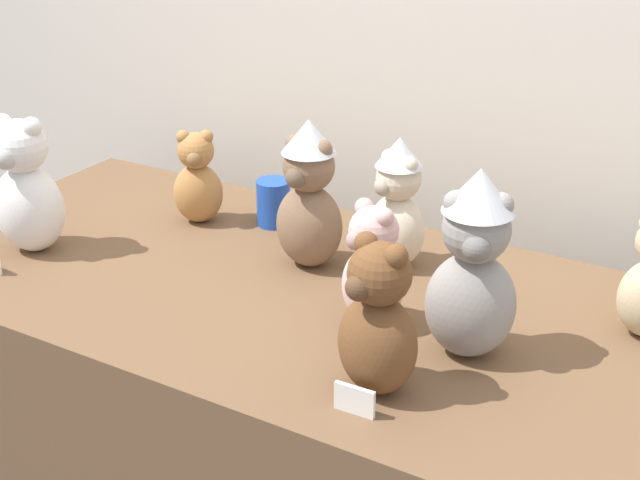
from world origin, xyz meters
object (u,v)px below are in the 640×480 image
object	(u,v)px
teddy_bear_mocha	(309,196)
teddy_bear_snow	(26,189)
teddy_bear_chestnut	(378,322)
teddy_bear_caramel	(197,180)
party_cup_blue	(274,203)
teddy_bear_blush	(372,269)
teddy_bear_cream	(397,204)
teddy_bear_ash	(473,267)
display_table	(320,450)

from	to	relation	value
teddy_bear_mocha	teddy_bear_snow	xyz separation A→B (m)	(-0.57, -0.24, -0.01)
teddy_bear_chestnut	teddy_bear_snow	distance (m)	0.91
teddy_bear_mocha	teddy_bear_caramel	distance (m)	0.36
teddy_bear_caramel	party_cup_blue	bearing A→B (deg)	-7.63
teddy_bear_snow	teddy_bear_blush	bearing A→B (deg)	-4.22
teddy_bear_blush	teddy_bear_cream	bearing A→B (deg)	129.09
teddy_bear_cream	teddy_bear_ash	bearing A→B (deg)	-21.23
display_table	teddy_bear_snow	world-z (taller)	teddy_bear_snow
teddy_bear_chestnut	teddy_bear_mocha	bearing A→B (deg)	153.55
teddy_bear_mocha	teddy_bear_blush	bearing A→B (deg)	-31.35
teddy_bear_ash	teddy_bear_cream	xyz separation A→B (m)	(-0.26, 0.26, -0.03)
teddy_bear_cream	teddy_bear_snow	size ratio (longest dim) A/B	0.93
display_table	teddy_bear_snow	xyz separation A→B (m)	(-0.66, -0.14, 0.54)
teddy_bear_ash	teddy_bear_cream	world-z (taller)	teddy_bear_ash
display_table	teddy_bear_chestnut	bearing A→B (deg)	-44.48
party_cup_blue	teddy_bear_chestnut	bearing A→B (deg)	-43.53
display_table	teddy_bear_cream	bearing A→B (deg)	69.72
teddy_bear_cream	teddy_bear_chestnut	world-z (taller)	teddy_bear_cream
teddy_bear_mocha	teddy_bear_blush	xyz separation A→B (m)	(0.23, -0.16, -0.04)
teddy_bear_mocha	party_cup_blue	size ratio (longest dim) A/B	2.95
teddy_bear_ash	teddy_bear_cream	size ratio (longest dim) A/B	1.23
teddy_bear_cream	teddy_bear_snow	xyz separation A→B (m)	(-0.73, -0.33, 0.00)
teddy_bear_mocha	teddy_bear_blush	size ratio (longest dim) A/B	1.32
teddy_bear_cream	teddy_bear_blush	xyz separation A→B (m)	(0.07, -0.25, -0.03)
teddy_bear_snow	teddy_bear_mocha	bearing A→B (deg)	12.55
teddy_bear_chestnut	party_cup_blue	size ratio (longest dim) A/B	2.52
display_table	teddy_bear_cream	xyz separation A→B (m)	(0.07, 0.20, 0.53)
teddy_bear_caramel	teddy_bear_snow	world-z (taller)	teddy_bear_snow
party_cup_blue	teddy_bear_blush	bearing A→B (deg)	-36.07
teddy_bear_chestnut	teddy_bear_caramel	bearing A→B (deg)	168.20
teddy_bear_cream	teddy_bear_blush	world-z (taller)	teddy_bear_cream
teddy_bear_caramel	teddy_bear_chestnut	distance (m)	0.80
teddy_bear_blush	teddy_bear_ash	bearing A→B (deg)	20.93
teddy_bear_mocha	teddy_bear_cream	bearing A→B (deg)	33.23
teddy_bear_mocha	teddy_bear_cream	world-z (taller)	teddy_bear_mocha
teddy_bear_ash	teddy_bear_snow	size ratio (longest dim) A/B	1.13
teddy_bear_ash	teddy_bear_snow	bearing A→B (deg)	162.57
teddy_bear_ash	teddy_bear_mocha	size ratio (longest dim) A/B	1.08
display_table	teddy_bear_cream	world-z (taller)	teddy_bear_cream
teddy_bear_ash	teddy_bear_caramel	size ratio (longest dim) A/B	1.54
teddy_bear_mocha	teddy_bear_chestnut	size ratio (longest dim) A/B	1.17
teddy_bear_caramel	teddy_bear_blush	bearing A→B (deg)	-53.46
teddy_bear_snow	party_cup_blue	bearing A→B (deg)	34.32
display_table	teddy_bear_snow	size ratio (longest dim) A/B	5.99
display_table	teddy_bear_caramel	xyz separation A→B (m)	(-0.43, 0.17, 0.50)
teddy_bear_ash	teddy_bear_cream	bearing A→B (deg)	113.84
teddy_bear_mocha	teddy_bear_snow	bearing A→B (deg)	-154.16
display_table	teddy_bear_caramel	world-z (taller)	teddy_bear_caramel
teddy_bear_blush	party_cup_blue	world-z (taller)	teddy_bear_blush
teddy_bear_snow	teddy_bear_ash	bearing A→B (deg)	-5.99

